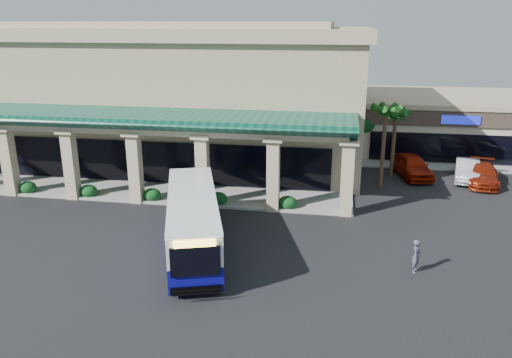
% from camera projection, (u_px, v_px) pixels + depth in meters
% --- Properties ---
extents(ground, '(110.00, 110.00, 0.00)m').
position_uv_depth(ground, '(232.00, 243.00, 26.86)').
color(ground, black).
extents(main_building, '(30.80, 14.80, 11.35)m').
position_uv_depth(main_building, '(178.00, 93.00, 41.42)').
color(main_building, tan).
rests_on(main_building, ground).
extents(arcade, '(30.00, 6.20, 5.70)m').
position_uv_depth(arcade, '(137.00, 154.00, 33.64)').
color(arcade, '#0B4536').
rests_on(arcade, ground).
extents(strip_mall, '(22.50, 12.50, 4.90)m').
position_uv_depth(strip_mall, '(479.00, 123.00, 45.78)').
color(strip_mall, beige).
rests_on(strip_mall, ground).
extents(palm_0, '(2.40, 2.40, 6.60)m').
position_uv_depth(palm_0, '(384.00, 142.00, 34.83)').
color(palm_0, '#134412').
rests_on(palm_0, ground).
extents(palm_1, '(2.40, 2.40, 5.80)m').
position_uv_depth(palm_1, '(394.00, 139.00, 37.61)').
color(palm_1, '#134412').
rests_on(palm_1, ground).
extents(broadleaf_tree, '(2.60, 2.60, 4.81)m').
position_uv_depth(broadleaf_tree, '(364.00, 131.00, 42.77)').
color(broadleaf_tree, '#0D3C15').
rests_on(broadleaf_tree, ground).
extents(transit_bus, '(5.61, 10.91, 2.98)m').
position_uv_depth(transit_bus, '(193.00, 223.00, 25.75)').
color(transit_bus, '#0D0B88').
rests_on(transit_bus, ground).
extents(pedestrian, '(0.56, 0.69, 1.63)m').
position_uv_depth(pedestrian, '(416.00, 256.00, 23.60)').
color(pedestrian, '#4A4A61').
rests_on(pedestrian, ground).
extents(car_silver, '(3.13, 5.43, 1.74)m').
position_uv_depth(car_silver, '(412.00, 166.00, 38.01)').
color(car_silver, '#941704').
rests_on(car_silver, ground).
extents(car_white, '(2.49, 4.87, 1.53)m').
position_uv_depth(car_white, '(467.00, 170.00, 37.22)').
color(car_white, '#B8B6C3').
rests_on(car_white, ground).
extents(car_red, '(2.92, 5.31, 1.46)m').
position_uv_depth(car_red, '(483.00, 174.00, 36.36)').
color(car_red, maroon).
rests_on(car_red, ground).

